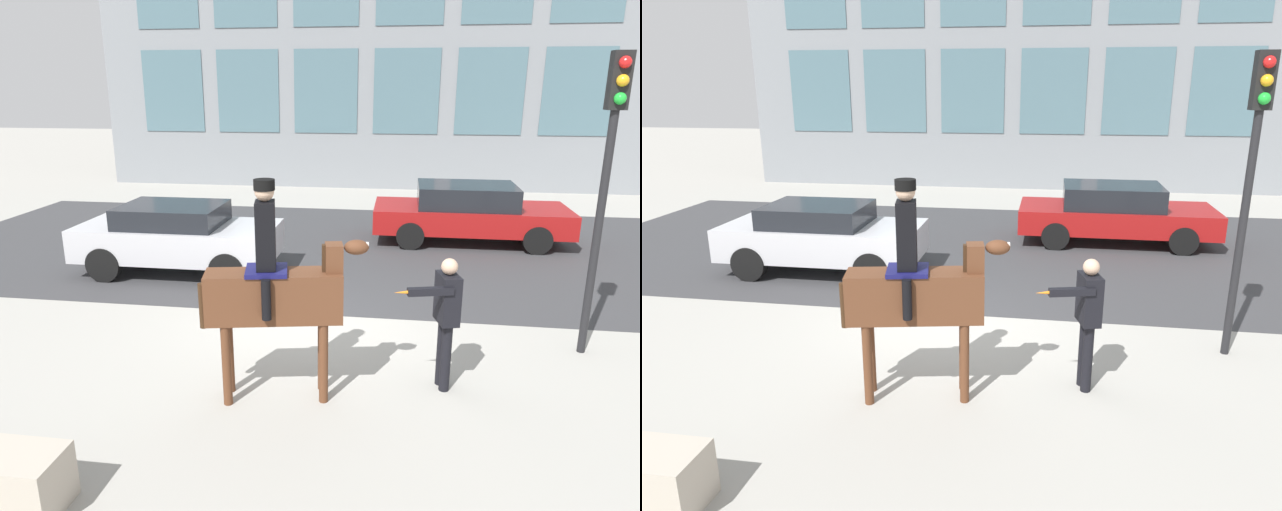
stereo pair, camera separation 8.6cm
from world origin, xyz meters
TOP-DOWN VIEW (x-y plane):
  - ground_plane at (0.00, 0.00)m, footprint 80.00×80.00m
  - road_surface at (0.00, 4.75)m, footprint 19.56×8.50m
  - mounted_horse_lead at (0.00, -2.13)m, footprint 1.97×0.74m
  - pedestrian_bystander at (2.00, -1.63)m, footprint 0.81×0.59m
  - street_car_near_lane at (-3.06, 2.41)m, footprint 4.00×1.81m
  - street_car_far_lane at (3.04, 5.66)m, footprint 4.60×1.98m
  - traffic_light at (4.06, -0.32)m, footprint 0.24×0.29m

SIDE VIEW (x-z plane):
  - ground_plane at x=0.00m, z-range 0.00..0.00m
  - road_surface at x=0.00m, z-range 0.00..0.01m
  - street_car_far_lane at x=3.04m, z-range 0.03..1.45m
  - street_car_near_lane at x=-3.06m, z-range 0.05..1.45m
  - pedestrian_bystander at x=2.00m, z-range 0.15..1.86m
  - mounted_horse_lead at x=0.00m, z-range 0.04..2.74m
  - traffic_light at x=4.06m, z-range 0.70..4.80m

